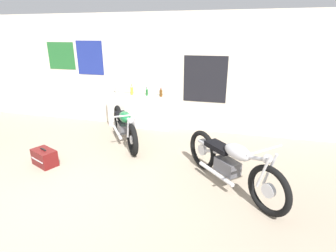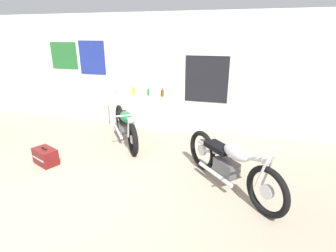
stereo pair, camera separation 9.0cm
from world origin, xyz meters
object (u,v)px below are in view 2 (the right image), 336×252
bottle_leftmost (118,88)px  bottle_right_center (162,93)px  motorcycle_green (125,125)px  bottle_center (148,92)px  hard_case_darkred (45,156)px  bottle_left_center (133,90)px  motorcycle_silver (230,163)px

bottle_leftmost → bottle_right_center: bottle_leftmost is taller
bottle_leftmost → motorcycle_green: 1.32m
bottle_right_center → motorcycle_green: bottle_right_center is taller
bottle_center → hard_case_darkred: bearing=-115.6°
bottle_leftmost → bottle_right_center: size_ratio=1.38×
bottle_leftmost → hard_case_darkred: bottle_leftmost is taller
motorcycle_green → bottle_left_center: bearing=101.4°
motorcycle_silver → motorcycle_green: bearing=151.3°
motorcycle_green → hard_case_darkred: size_ratio=3.27×
bottle_center → bottle_right_center: 0.37m
motorcycle_green → bottle_center: bearing=78.5°
bottle_leftmost → hard_case_darkred: bearing=-97.6°
bottle_center → bottle_left_center: bearing=-178.4°
bottle_center → bottle_leftmost: bearing=179.1°
motorcycle_green → motorcycle_silver: bearing=-28.7°
bottle_leftmost → bottle_right_center: 1.21m
bottle_left_center → motorcycle_silver: bearing=-41.4°
bottle_right_center → bottle_left_center: bearing=179.5°
bottle_right_center → hard_case_darkred: (-1.53, -2.40, -0.80)m
motorcycle_silver → hard_case_darkred: size_ratio=2.96×
bottle_leftmost → bottle_left_center: bottle_leftmost is taller
bottle_left_center → hard_case_darkred: bearing=-107.7°
bottle_leftmost → motorcycle_silver: (3.01, -2.29, -0.56)m
bottle_left_center → bottle_right_center: size_ratio=1.20×
bottle_left_center → motorcycle_green: 1.15m
bottle_center → motorcycle_green: bottle_center is taller
bottle_leftmost → motorcycle_silver: bearing=-37.3°
hard_case_darkred → motorcycle_green: bearing=56.3°
bottle_center → motorcycle_silver: bearing=-46.3°
motorcycle_silver → hard_case_darkred: 3.35m
bottle_leftmost → bottle_center: bearing=-0.9°
bottle_leftmost → motorcycle_silver: 3.83m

